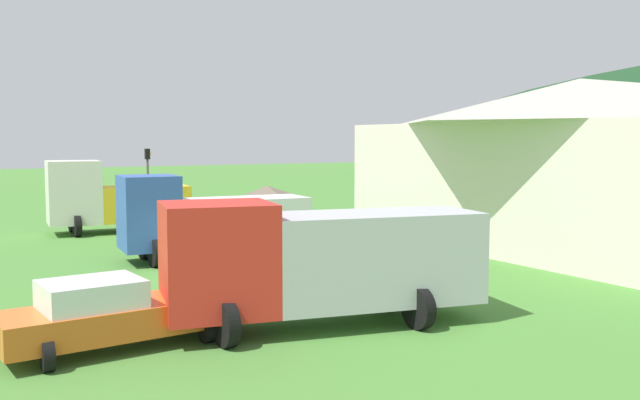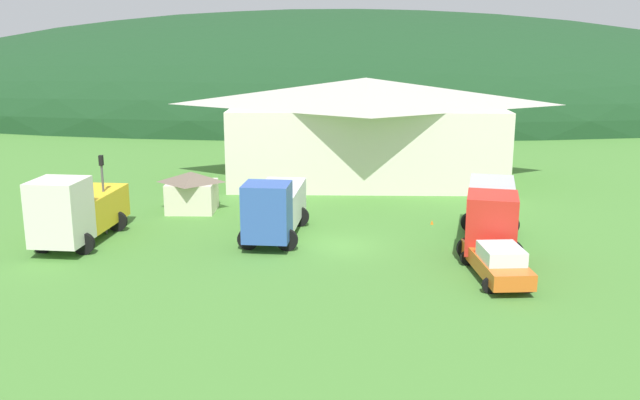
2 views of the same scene
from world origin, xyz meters
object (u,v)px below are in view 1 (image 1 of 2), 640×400
object	(u,v)px
crane_truck_red	(315,258)
traffic_light_west	(148,181)
box_truck_blue	(205,218)
traffic_cone_near_pickup	(389,292)
play_shed_cream	(267,209)
depot_building	(578,161)
heavy_rig_striped	(108,198)
service_pickup_orange	(114,313)

from	to	relation	value
crane_truck_red	traffic_light_west	world-z (taller)	traffic_light_west
box_truck_blue	traffic_light_west	size ratio (longest dim) A/B	1.77
crane_truck_red	traffic_cone_near_pickup	xyz separation A→B (m)	(-2.41, 4.09, -1.80)
play_shed_cream	depot_building	bearing A→B (deg)	42.52
play_shed_cream	traffic_light_west	size ratio (longest dim) A/B	0.71
heavy_rig_striped	box_truck_blue	distance (m)	10.23
depot_building	traffic_light_west	world-z (taller)	depot_building
heavy_rig_striped	crane_truck_red	size ratio (longest dim) A/B	0.85
heavy_rig_striped	service_pickup_orange	size ratio (longest dim) A/B	1.31
depot_building	crane_truck_red	size ratio (longest dim) A/B	2.43
play_shed_cream	service_pickup_orange	xyz separation A→B (m)	(16.01, -11.73, -0.44)
heavy_rig_striped	crane_truck_red	distance (m)	21.28
heavy_rig_striped	service_pickup_orange	world-z (taller)	heavy_rig_striped
depot_building	traffic_cone_near_pickup	bearing A→B (deg)	-75.09
traffic_cone_near_pickup	crane_truck_red	bearing A→B (deg)	-59.51
depot_building	box_truck_blue	size ratio (longest dim) A/B	2.69
play_shed_cream	crane_truck_red	xyz separation A→B (m)	(16.74, -6.78, 0.52)
play_shed_cream	crane_truck_red	world-z (taller)	crane_truck_red
box_truck_blue	traffic_cone_near_pickup	distance (m)	9.34
heavy_rig_striped	traffic_cone_near_pickup	xyz separation A→B (m)	(18.88, 4.22, -1.82)
heavy_rig_striped	box_truck_blue	xyz separation A→B (m)	(10.13, 1.42, -0.14)
service_pickup_orange	traffic_light_west	xyz separation A→B (m)	(-19.71, 6.69, 1.82)
traffic_light_west	traffic_cone_near_pickup	world-z (taller)	traffic_light_west
depot_building	traffic_cone_near_pickup	distance (m)	13.73
heavy_rig_striped	traffic_cone_near_pickup	size ratio (longest dim) A/B	14.15
crane_truck_red	traffic_light_west	xyz separation A→B (m)	(-20.44, 1.74, 0.85)
play_shed_cream	crane_truck_red	size ratio (longest dim) A/B	0.36
traffic_cone_near_pickup	box_truck_blue	bearing A→B (deg)	-162.26
play_shed_cream	service_pickup_orange	world-z (taller)	play_shed_cream
crane_truck_red	traffic_cone_near_pickup	distance (m)	5.07
service_pickup_orange	traffic_cone_near_pickup	bearing A→B (deg)	-174.14
depot_building	play_shed_cream	distance (m)	15.08
depot_building	heavy_rig_striped	distance (m)	23.05
service_pickup_orange	heavy_rig_striped	bearing A→B (deg)	-107.82
service_pickup_orange	box_truck_blue	bearing A→B (deg)	-125.51
heavy_rig_striped	traffic_cone_near_pickup	bearing A→B (deg)	107.79
heavy_rig_striped	service_pickup_orange	distance (m)	21.13
box_truck_blue	traffic_cone_near_pickup	bearing A→B (deg)	112.43
play_shed_cream	traffic_cone_near_pickup	bearing A→B (deg)	-10.65
traffic_cone_near_pickup	heavy_rig_striped	bearing A→B (deg)	-167.40
service_pickup_orange	traffic_light_west	size ratio (longest dim) A/B	1.27
heavy_rig_striped	traffic_light_west	xyz separation A→B (m)	(0.84, 1.87, 0.83)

